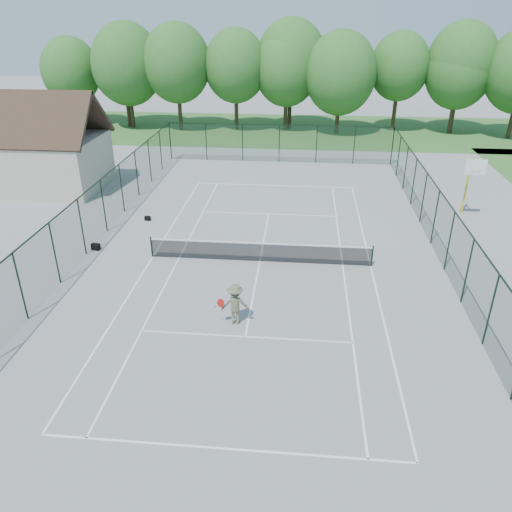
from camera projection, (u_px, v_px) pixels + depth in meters
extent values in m
plane|color=gray|center=(260.00, 261.00, 24.99)|extent=(140.00, 140.00, 0.00)
cube|color=#3D702F|center=(285.00, 130.00, 51.68)|extent=(80.00, 16.00, 0.01)
cube|color=white|center=(274.00, 185.00, 35.56)|extent=(10.97, 0.08, 0.01)
cube|color=white|center=(224.00, 448.00, 14.41)|extent=(10.97, 0.08, 0.01)
cube|color=white|center=(269.00, 214.00, 30.68)|extent=(8.23, 0.08, 0.01)
cube|color=white|center=(245.00, 337.00, 19.29)|extent=(8.23, 0.08, 0.01)
cube|color=white|center=(371.00, 266.00, 24.52)|extent=(0.08, 23.77, 0.01)
cube|color=white|center=(153.00, 257.00, 25.45)|extent=(0.08, 23.77, 0.01)
cube|color=white|center=(343.00, 265.00, 24.64)|extent=(0.08, 23.77, 0.01)
cube|color=white|center=(179.00, 258.00, 25.33)|extent=(0.08, 23.77, 0.01)
cube|color=white|center=(260.00, 261.00, 24.98)|extent=(0.08, 12.80, 0.01)
cylinder|color=black|center=(152.00, 247.00, 25.20)|extent=(0.08, 0.08, 1.10)
cylinder|color=black|center=(372.00, 256.00, 24.28)|extent=(0.08, 0.08, 1.10)
cube|color=black|center=(260.00, 252.00, 24.76)|extent=(11.00, 0.02, 0.96)
cube|color=white|center=(260.00, 243.00, 24.54)|extent=(11.00, 0.05, 0.07)
cube|color=#1C3B26|center=(279.00, 144.00, 40.33)|extent=(18.00, 0.02, 3.00)
cube|color=#1C3B26|center=(449.00, 241.00, 23.55)|extent=(0.02, 36.00, 3.00)
cube|color=#1C3B26|center=(82.00, 227.00, 25.07)|extent=(0.02, 36.00, 3.00)
cube|color=black|center=(280.00, 125.00, 39.66)|extent=(18.00, 0.05, 0.05)
cube|color=black|center=(455.00, 212.00, 22.88)|extent=(0.05, 36.00, 0.05)
cube|color=black|center=(77.00, 199.00, 24.40)|extent=(0.05, 36.00, 0.05)
cube|color=beige|center=(42.00, 163.00, 34.45)|extent=(8.00, 6.00, 3.50)
cube|color=#3F2D21|center=(43.00, 111.00, 34.32)|extent=(8.60, 3.27, 3.27)
cube|color=#3F2D21|center=(21.00, 120.00, 31.66)|extent=(8.60, 3.27, 3.27)
cylinder|color=#3B2E1C|center=(128.00, 106.00, 52.13)|extent=(0.40, 0.40, 4.20)
ellipsoid|color=#37732B|center=(124.00, 66.00, 50.38)|extent=(6.40, 6.40, 7.40)
cylinder|color=#3B2E1C|center=(286.00, 109.00, 50.74)|extent=(0.40, 0.40, 4.20)
ellipsoid|color=#37732B|center=(287.00, 68.00, 48.99)|extent=(6.40, 6.40, 7.40)
cylinder|color=#3B2E1C|center=(452.00, 112.00, 49.35)|extent=(0.40, 0.40, 4.20)
ellipsoid|color=#37732B|center=(459.00, 70.00, 47.60)|extent=(6.40, 6.40, 7.40)
cylinder|color=yellow|center=(467.00, 186.00, 29.99)|extent=(0.12, 0.12, 3.50)
cube|color=yellow|center=(474.00, 162.00, 28.87)|extent=(0.08, 0.90, 0.08)
cube|color=white|center=(476.00, 167.00, 28.54)|extent=(1.20, 0.05, 0.90)
torus|color=#E05C1F|center=(476.00, 171.00, 28.40)|extent=(0.48, 0.48, 0.02)
cube|color=black|center=(96.00, 247.00, 26.11)|extent=(0.47, 0.33, 0.34)
cube|color=black|center=(148.00, 218.00, 29.72)|extent=(0.37, 0.26, 0.26)
imported|color=#5F6344|center=(235.00, 304.00, 19.77)|extent=(1.18, 0.74, 1.75)
sphere|color=#BCEB2A|center=(267.00, 302.00, 20.06)|extent=(0.07, 0.07, 0.07)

